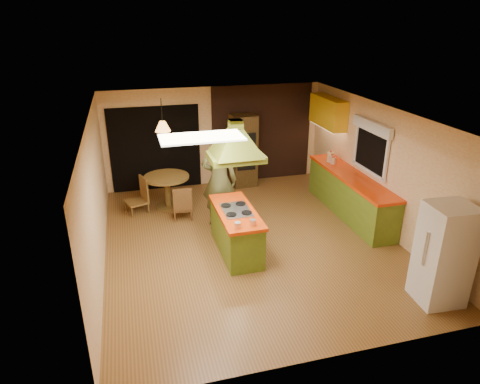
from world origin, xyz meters
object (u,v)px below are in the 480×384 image
object	(u,v)px
wall_oven	(243,150)
dining_table	(167,185)
kitchen_island	(236,231)
canister_large	(330,157)
man	(219,180)
refrigerator	(444,255)

from	to	relation	value
wall_oven	dining_table	world-z (taller)	wall_oven
kitchen_island	dining_table	world-z (taller)	kitchen_island
dining_table	canister_large	world-z (taller)	canister_large
kitchen_island	man	bearing A→B (deg)	92.05
refrigerator	wall_oven	size ratio (longest dim) A/B	0.88
wall_oven	dining_table	distance (m)	2.29
wall_oven	dining_table	size ratio (longest dim) A/B	1.80
kitchen_island	wall_oven	size ratio (longest dim) A/B	0.92
wall_oven	dining_table	xyz separation A→B (m)	(-2.05, -0.94, -0.38)
refrigerator	dining_table	distance (m)	5.84
kitchen_island	man	size ratio (longest dim) A/B	0.84
kitchen_island	canister_large	bearing A→B (deg)	33.85
man	refrigerator	xyz separation A→B (m)	(2.68, -3.42, -0.20)
canister_large	refrigerator	bearing A→B (deg)	-91.86
kitchen_island	refrigerator	bearing A→B (deg)	-40.64
refrigerator	dining_table	world-z (taller)	refrigerator
man	wall_oven	distance (m)	2.34
refrigerator	man	bearing A→B (deg)	131.84
refrigerator	canister_large	world-z (taller)	refrigerator
dining_table	refrigerator	bearing A→B (deg)	-51.27
refrigerator	wall_oven	world-z (taller)	wall_oven
man	dining_table	world-z (taller)	man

